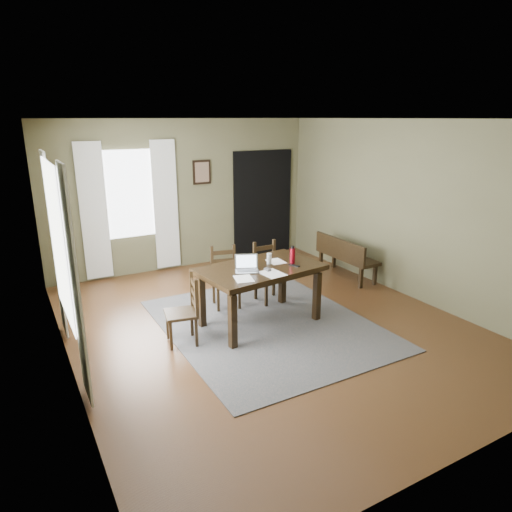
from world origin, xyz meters
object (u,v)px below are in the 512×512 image
chair_back_right (268,273)px  chair_back_left (225,278)px  water_bottle (292,255)px  laptop (247,267)px  chair_end (185,311)px  bench (345,254)px  dining_table (260,274)px

chair_back_right → chair_back_left: bearing=168.6°
water_bottle → laptop: bearing=176.6°
chair_end → bench: bearing=117.3°
dining_table → chair_back_left: 0.85m
chair_end → chair_back_right: 1.76m
chair_back_left → chair_end: bearing=-126.4°
bench → dining_table: bearing=112.2°
bench → chair_back_right: bearing=98.4°
dining_table → chair_back_right: chair_back_right is taller
chair_back_right → water_bottle: bearing=-94.8°
dining_table → water_bottle: (0.45, -0.09, 0.21)m
chair_back_left → water_bottle: water_bottle is taller
dining_table → bench: size_ratio=1.35×
chair_back_right → water_bottle: 0.88m
dining_table → bench: (2.21, 0.90, -0.29)m
chair_end → chair_back_right: chair_back_right is taller
dining_table → water_bottle: 0.51m
chair_back_right → bench: (1.69, 0.25, -0.02)m
dining_table → bench: 2.40m
dining_table → water_bottle: size_ratio=7.00×
chair_back_left → laptop: laptop is taller
chair_back_left → water_bottle: bearing=-43.4°
bench → laptop: (-2.44, -0.95, 0.44)m
water_bottle → chair_back_right: bearing=84.9°
chair_back_right → water_bottle: (-0.07, -0.74, 0.48)m
chair_back_left → bench: 2.36m
dining_table → chair_back_left: bearing=93.5°
chair_end → water_bottle: (1.55, -0.04, 0.50)m
chair_end → chair_back_right: (1.61, 0.70, 0.02)m
chair_back_right → chair_end: bearing=-156.3°
dining_table → chair_back_left: size_ratio=1.92×
dining_table → chair_end: (-1.10, -0.05, -0.28)m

